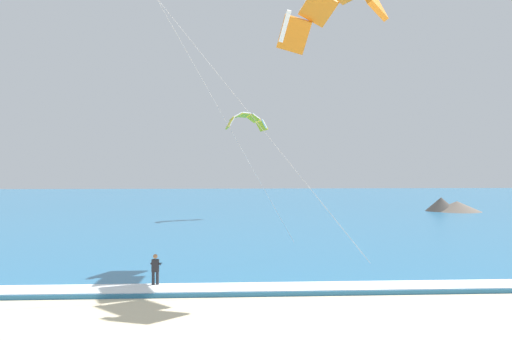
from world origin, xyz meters
TOP-DOWN VIEW (x-y plane):
  - sea at (0.00, 71.49)m, footprint 200.00×120.00m
  - surf_foam at (0.00, 12.49)m, footprint 200.00×1.82m
  - surfboard at (-0.77, 13.17)m, footprint 0.47×1.41m
  - kitesurfer at (-0.77, 13.19)m, footprint 0.55×0.53m
  - kite_primary at (8.55, 16.71)m, footprint 11.45×9.23m
  - kite_distant at (4.72, 46.72)m, footprint 4.94×4.00m
  - headland_right at (31.74, 54.28)m, footprint 7.59×6.96m

SIDE VIEW (x-z plane):
  - surfboard at x=-0.77m, z-range -0.02..0.07m
  - sea at x=0.00m, z-range 0.00..0.20m
  - surf_foam at x=0.00m, z-range 0.20..0.24m
  - headland_right at x=31.74m, z-range -0.16..1.84m
  - kitesurfer at x=-0.77m, z-range 0.10..1.79m
  - kite_distant at x=4.72m, z-range 10.20..12.26m
  - kite_primary at x=8.55m, z-range 7.32..22.51m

